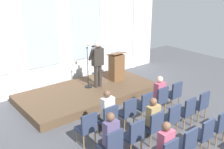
% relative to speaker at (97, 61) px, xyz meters
% --- Properties ---
extents(rear_partition, '(9.62, 0.14, 4.10)m').
position_rel_speaker_xyz_m(rear_partition, '(-0.39, 1.56, 0.78)').
color(rear_partition, silver).
rests_on(rear_partition, ground).
extents(stage_platform, '(5.00, 2.55, 0.28)m').
position_rel_speaker_xyz_m(stage_platform, '(-0.44, -0.01, -1.15)').
color(stage_platform, brown).
rests_on(stage_platform, ground).
extents(speaker, '(0.50, 0.69, 1.73)m').
position_rel_speaker_xyz_m(speaker, '(0.00, 0.00, 0.00)').
color(speaker, '#332D28').
rests_on(speaker, stage_platform).
extents(mic_stand, '(0.28, 0.28, 1.55)m').
position_rel_speaker_xyz_m(mic_stand, '(-0.30, 0.19, -0.67)').
color(mic_stand, black).
rests_on(mic_stand, stage_platform).
extents(lectern, '(0.60, 0.48, 1.16)m').
position_rel_speaker_xyz_m(lectern, '(1.01, 0.12, -0.45)').
color(lectern, brown).
rests_on(lectern, stage_platform).
extents(chair_r0_c0, '(0.46, 0.44, 0.94)m').
position_rel_speaker_xyz_m(chair_r0_c0, '(-2.18, -2.56, -0.75)').
color(chair_r0_c0, olive).
rests_on(chair_r0_c0, ground).
extents(chair_r0_c1, '(0.46, 0.44, 0.94)m').
position_rel_speaker_xyz_m(chair_r0_c1, '(-1.48, -2.56, -0.75)').
color(chair_r0_c1, olive).
rests_on(chair_r0_c1, ground).
extents(audience_r0_c1, '(0.36, 0.39, 1.36)m').
position_rel_speaker_xyz_m(audience_r0_c1, '(-1.48, -2.49, -0.54)').
color(audience_r0_c1, '#2D2D33').
rests_on(audience_r0_c1, ground).
extents(chair_r0_c2, '(0.46, 0.44, 0.94)m').
position_rel_speaker_xyz_m(chair_r0_c2, '(-0.78, -2.56, -0.75)').
color(chair_r0_c2, olive).
rests_on(chair_r0_c2, ground).
extents(chair_r0_c3, '(0.46, 0.44, 0.94)m').
position_rel_speaker_xyz_m(chair_r0_c3, '(-0.09, -2.56, -0.75)').
color(chair_r0_c3, olive).
rests_on(chair_r0_c3, ground).
extents(chair_r0_c4, '(0.46, 0.44, 0.94)m').
position_rel_speaker_xyz_m(chair_r0_c4, '(0.61, -2.56, -0.75)').
color(chair_r0_c4, olive).
rests_on(chair_r0_c4, ground).
extents(audience_r0_c4, '(0.36, 0.39, 1.28)m').
position_rel_speaker_xyz_m(audience_r0_c4, '(0.61, -2.48, -0.57)').
color(audience_r0_c4, '#2D2D33').
rests_on(audience_r0_c4, ground).
extents(chair_r0_c5, '(0.46, 0.44, 0.94)m').
position_rel_speaker_xyz_m(chair_r0_c5, '(1.30, -2.56, -0.75)').
color(chair_r0_c5, olive).
rests_on(chair_r0_c5, ground).
extents(chair_r1_c0, '(0.46, 0.44, 0.94)m').
position_rel_speaker_xyz_m(chair_r1_c0, '(-2.18, -3.59, -0.75)').
color(chair_r1_c0, olive).
rests_on(chair_r1_c0, ground).
extents(audience_r1_c0, '(0.36, 0.39, 1.34)m').
position_rel_speaker_xyz_m(audience_r1_c0, '(-2.18, -3.51, -0.54)').
color(audience_r1_c0, '#2D2D33').
rests_on(audience_r1_c0, ground).
extents(chair_r1_c1, '(0.46, 0.44, 0.94)m').
position_rel_speaker_xyz_m(chair_r1_c1, '(-1.48, -3.59, -0.75)').
color(chair_r1_c1, olive).
rests_on(chair_r1_c1, ground).
extents(chair_r1_c2, '(0.46, 0.44, 0.94)m').
position_rel_speaker_xyz_m(chair_r1_c2, '(-0.78, -3.59, -0.75)').
color(chair_r1_c2, olive).
rests_on(chair_r1_c2, ground).
extents(audience_r1_c2, '(0.36, 0.39, 1.31)m').
position_rel_speaker_xyz_m(audience_r1_c2, '(-0.78, -3.51, -0.56)').
color(audience_r1_c2, '#2D2D33').
rests_on(audience_r1_c2, ground).
extents(chair_r1_c3, '(0.46, 0.44, 0.94)m').
position_rel_speaker_xyz_m(chair_r1_c3, '(-0.09, -3.59, -0.75)').
color(chair_r1_c3, olive).
rests_on(chair_r1_c3, ground).
extents(chair_r1_c4, '(0.46, 0.44, 0.94)m').
position_rel_speaker_xyz_m(chair_r1_c4, '(0.61, -3.59, -0.75)').
color(chair_r1_c4, olive).
rests_on(chair_r1_c4, ground).
extents(chair_r1_c5, '(0.46, 0.44, 0.94)m').
position_rel_speaker_xyz_m(chair_r1_c5, '(1.30, -3.59, -0.75)').
color(chair_r1_c5, olive).
rests_on(chair_r1_c5, ground).
extents(audience_r2_c1, '(0.36, 0.39, 1.32)m').
position_rel_speaker_xyz_m(audience_r2_c1, '(-1.48, -4.54, -0.55)').
color(audience_r2_c1, '#2D2D33').
rests_on(audience_r2_c1, ground).
extents(chair_r2_c2, '(0.46, 0.44, 0.94)m').
position_rel_speaker_xyz_m(chair_r2_c2, '(-0.78, -4.62, -0.75)').
color(chair_r2_c2, olive).
rests_on(chair_r2_c2, ground).
extents(chair_r2_c3, '(0.46, 0.44, 0.94)m').
position_rel_speaker_xyz_m(chair_r2_c3, '(-0.09, -4.62, -0.75)').
color(chair_r2_c3, olive).
rests_on(chair_r2_c3, ground).
extents(chair_r2_c4, '(0.46, 0.44, 0.94)m').
position_rel_speaker_xyz_m(chair_r2_c4, '(0.61, -4.62, -0.75)').
color(chair_r2_c4, olive).
rests_on(chair_r2_c4, ground).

